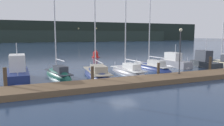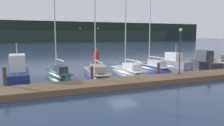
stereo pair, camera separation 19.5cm
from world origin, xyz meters
TOP-DOWN VIEW (x-y plane):
  - ground_plane at (0.00, 0.00)m, footprint 400.00×400.00m
  - dock at (0.00, -2.48)m, footprint 42.71×2.80m
  - mooring_pile_1 at (-10.31, -0.83)m, footprint 0.28×0.28m
  - mooring_pile_2 at (-3.44, -0.83)m, footprint 0.28×0.28m
  - mooring_pile_3 at (3.44, -0.83)m, footprint 0.28×0.28m
  - mooring_pile_4 at (10.31, -0.83)m, footprint 0.28×0.28m
  - motorboat_berth_3 at (-9.48, 3.18)m, footprint 2.08×5.88m
  - sailboat_berth_4 at (-5.71, 3.49)m, footprint 2.62×6.18m
  - sailboat_berth_5 at (-1.87, 2.55)m, footprint 2.89×7.67m
  - sailboat_berth_6 at (1.74, 2.51)m, footprint 2.37×6.52m
  - sailboat_berth_7 at (5.79, 3.93)m, footprint 2.36×7.11m
  - motorboat_berth_8 at (9.71, 4.39)m, footprint 2.19×4.98m
  - motorboat_berth_9 at (13.27, 2.70)m, footprint 2.22×5.01m
  - sailboat_berth_10 at (17.34, 3.28)m, footprint 1.45×5.13m
  - channel_buoy at (3.84, 20.06)m, footprint 1.42×1.42m
  - dock_lamppost at (5.17, -1.87)m, footprint 0.32×0.32m
  - hillside_backdrop at (2.26, 124.46)m, footprint 240.00×23.00m

SIDE VIEW (x-z plane):
  - ground_plane at x=0.00m, z-range 0.00..0.00m
  - sailboat_berth_4 at x=-5.71m, z-range -4.61..4.82m
  - sailboat_berth_6 at x=1.74m, z-range -4.77..4.99m
  - sailboat_berth_5 at x=-1.87m, z-range -5.71..5.94m
  - sailboat_berth_7 at x=5.79m, z-range -5.53..5.79m
  - sailboat_berth_10 at x=17.34m, z-range -3.27..3.55m
  - dock at x=0.00m, z-range 0.00..0.45m
  - motorboat_berth_8 at x=9.71m, z-range -1.52..2.15m
  - motorboat_berth_9 at x=13.27m, z-range -1.74..2.58m
  - motorboat_berth_3 at x=-9.48m, z-range -1.57..2.50m
  - channel_buoy at x=3.84m, z-range -0.25..1.47m
  - mooring_pile_3 at x=3.44m, z-range 0.00..1.49m
  - mooring_pile_2 at x=-3.44m, z-range 0.00..1.52m
  - mooring_pile_1 at x=-10.31m, z-range 0.00..1.83m
  - mooring_pile_4 at x=10.31m, z-range 0.00..1.84m
  - dock_lamppost at x=5.17m, z-range 1.16..5.60m
  - hillside_backdrop at x=2.26m, z-range -0.49..12.04m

